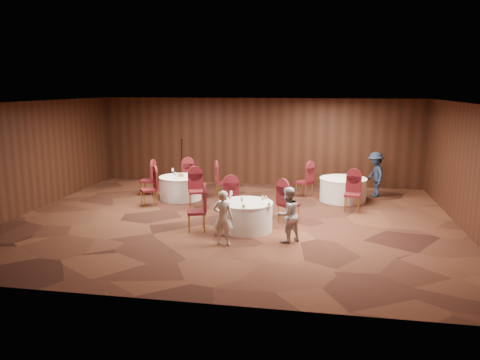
% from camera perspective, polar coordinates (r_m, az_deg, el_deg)
% --- Properties ---
extents(ground, '(12.00, 12.00, 0.00)m').
position_cam_1_polar(ground, '(12.88, -1.04, -4.95)').
color(ground, black).
rests_on(ground, ground).
extents(room_shell, '(12.00, 12.00, 12.00)m').
position_cam_1_polar(room_shell, '(12.47, -1.07, 3.75)').
color(room_shell, silver).
rests_on(room_shell, ground).
extents(table_main, '(1.38, 1.38, 0.74)m').
position_cam_1_polar(table_main, '(11.93, 0.71, -4.40)').
color(table_main, silver).
rests_on(table_main, ground).
extents(table_left, '(1.40, 1.40, 0.74)m').
position_cam_1_polar(table_left, '(15.36, -7.20, -0.92)').
color(table_left, silver).
rests_on(table_left, ground).
extents(table_right, '(1.49, 1.49, 0.74)m').
position_cam_1_polar(table_right, '(15.34, 12.44, -1.11)').
color(table_right, silver).
rests_on(table_right, ground).
extents(chairs_main, '(2.94, 2.16, 1.00)m').
position_cam_1_polar(chairs_main, '(12.56, -0.12, -3.00)').
color(chairs_main, '#3E0C15').
rests_on(chairs_main, ground).
extents(chairs_left, '(3.17, 2.92, 1.00)m').
position_cam_1_polar(chairs_left, '(15.36, -7.16, -0.44)').
color(chairs_left, '#3E0C15').
rests_on(chairs_left, ground).
extents(chairs_right, '(2.13, 2.24, 1.00)m').
position_cam_1_polar(chairs_right, '(14.87, 10.55, -0.94)').
color(chairs_right, '#3E0C15').
rests_on(chairs_right, ground).
extents(tabletop_main, '(1.17, 1.15, 0.22)m').
position_cam_1_polar(tabletop_main, '(11.65, 1.26, -2.44)').
color(tabletop_main, silver).
rests_on(tabletop_main, table_main).
extents(tabletop_left, '(0.84, 0.77, 0.22)m').
position_cam_1_polar(tabletop_left, '(15.28, -7.25, 0.72)').
color(tabletop_left, silver).
rests_on(tabletop_left, table_left).
extents(tabletop_right, '(0.08, 0.08, 0.22)m').
position_cam_1_polar(tabletop_right, '(14.98, 13.30, 0.60)').
color(tabletop_right, silver).
rests_on(tabletop_right, table_right).
extents(mic_stand, '(0.24, 0.24, 1.72)m').
position_cam_1_polar(mic_stand, '(17.43, -7.08, 1.00)').
color(mic_stand, black).
rests_on(mic_stand, ground).
extents(woman_a, '(0.49, 0.33, 1.29)m').
position_cam_1_polar(woman_a, '(10.79, -2.07, -4.62)').
color(woman_a, silver).
rests_on(woman_a, ground).
extents(woman_b, '(0.81, 0.81, 1.32)m').
position_cam_1_polar(woman_b, '(11.02, 5.80, -4.23)').
color(woman_b, '#BBBAC0').
rests_on(woman_b, ground).
extents(man_c, '(0.79, 1.08, 1.51)m').
position_cam_1_polar(man_c, '(16.10, 16.17, 0.65)').
color(man_c, '#161E32').
rests_on(man_c, ground).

